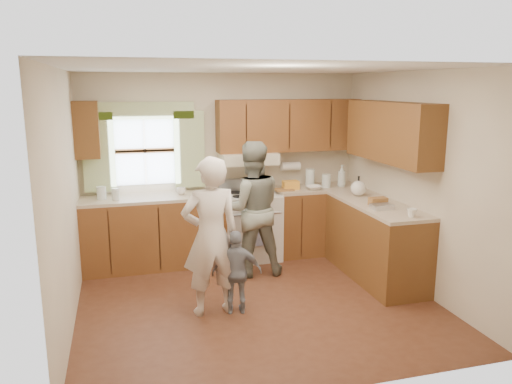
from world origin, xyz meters
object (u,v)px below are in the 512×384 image
object	(u,v)px
stove	(250,225)
child	(237,272)
woman_right	(251,209)
woman_left	(211,237)

from	to	relation	value
stove	child	xyz separation A→B (m)	(-0.57, -1.63, -0.02)
woman_right	child	size ratio (longest dim) A/B	1.90
woman_left	woman_right	xyz separation A→B (m)	(0.69, 0.98, 0.01)
woman_left	child	size ratio (longest dim) A/B	1.87
stove	woman_left	bearing A→B (deg)	-117.80
stove	woman_right	size ratio (longest dim) A/B	0.64
stove	child	distance (m)	1.72
woman_right	child	xyz separation A→B (m)	(-0.43, -1.04, -0.40)
child	woman_right	bearing A→B (deg)	-103.02
stove	child	bearing A→B (deg)	-109.28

